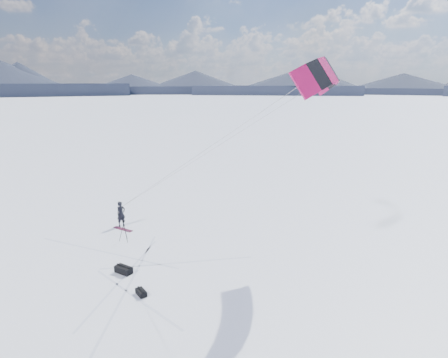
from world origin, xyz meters
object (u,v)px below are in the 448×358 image
Objects in this scene: gear_bag_a at (124,270)px; snowkiter at (122,226)px; gear_bag_b at (141,292)px; snowboard at (123,229)px; tripod at (124,228)px.

snowkiter is at bearing 137.61° from gear_bag_a.
snowboard is at bearing 165.24° from gear_bag_b.
snowkiter is 2.33× the size of gear_bag_b.
gear_bag_a is at bearing 178.05° from gear_bag_b.
gear_bag_b reaches higher than snowboard.
gear_bag_b is at bearing -24.97° from gear_bag_a.
gear_bag_b is (7.06, -5.09, 0.12)m from snowboard.
snowkiter is at bearing 165.24° from gear_bag_b.
gear_bag_a reaches higher than gear_bag_b.
snowkiter is 7.01m from gear_bag_a.
snowboard is at bearing 137.06° from gear_bag_a.
tripod is 6.73m from gear_bag_b.
snowkiter is at bearing 141.90° from snowboard.
snowboard is 2.11× the size of gear_bag_b.
snowkiter is 0.76m from snowboard.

